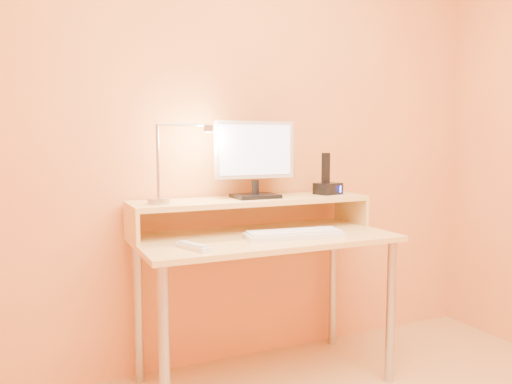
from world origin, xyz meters
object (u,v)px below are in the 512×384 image
monitor_panel (255,150)px  remote_control (193,247)px  lamp_base (159,201)px  mouse (323,230)px  keyboard (294,235)px  phone_dock (328,189)px

monitor_panel → remote_control: (-0.42, -0.32, -0.39)m
lamp_base → mouse: 0.79m
monitor_panel → keyboard: monitor_panel is taller
monitor_panel → keyboard: size_ratio=0.91×
phone_dock → mouse: 0.32m
lamp_base → phone_dock: bearing=1.9°
monitor_panel → phone_dock: (0.42, -0.01, -0.21)m
lamp_base → mouse: bearing=-14.1°
keyboard → monitor_panel: bearing=114.5°
remote_control → phone_dock: bearing=-0.2°
monitor_panel → keyboard: 0.48m
phone_dock → remote_control: phone_dock is taller
mouse → remote_control: 0.68m
phone_dock → remote_control: (-0.84, -0.31, -0.18)m
mouse → remote_control: size_ratio=0.53×
phone_dock → keyboard: (-0.34, -0.25, -0.18)m
monitor_panel → lamp_base: (-0.49, -0.04, -0.23)m
keyboard → mouse: mouse is taller
monitor_panel → lamp_base: bearing=-175.4°
keyboard → remote_control: size_ratio=2.48×
remote_control → mouse: bearing=-12.8°
lamp_base → remote_control: 0.33m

